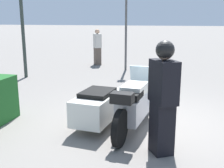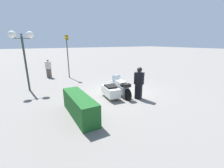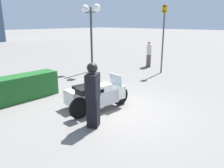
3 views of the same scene
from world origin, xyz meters
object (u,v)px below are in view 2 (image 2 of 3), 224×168
hedge_bush_curbside (80,106)px  twin_lamp_post (22,42)px  traffic_light_near (68,51)px  pedestrian_bystander (48,68)px  police_motorcycle (115,89)px  officer_rider (139,82)px

hedge_bush_curbside → twin_lamp_post: 6.12m
traffic_light_near → pedestrian_bystander: 2.47m
twin_lamp_post → hedge_bush_curbside: bearing=-161.3°
police_motorcycle → pedestrian_bystander: pedestrian_bystander is taller
twin_lamp_post → traffic_light_near: size_ratio=1.02×
officer_rider → traffic_light_near: (7.18, 2.05, 1.45)m
officer_rider → hedge_bush_curbside: officer_rider is taller
traffic_light_near → officer_rider: bearing=0.6°
police_motorcycle → hedge_bush_curbside: size_ratio=0.85×
police_motorcycle → hedge_bush_curbside: 2.92m
police_motorcycle → pedestrian_bystander: (7.28, 2.62, 0.37)m
pedestrian_bystander → police_motorcycle: bearing=-103.2°
police_motorcycle → twin_lamp_post: 6.40m
twin_lamp_post → pedestrian_bystander: size_ratio=2.28×
traffic_light_near → pedestrian_bystander: bearing=-139.8°
traffic_light_near → pedestrian_bystander: traffic_light_near is taller
officer_rider → traffic_light_near: size_ratio=0.49×
hedge_bush_curbside → twin_lamp_post: size_ratio=0.73×
hedge_bush_curbside → pedestrian_bystander: pedestrian_bystander is taller
pedestrian_bystander → twin_lamp_post: bearing=-149.9°
police_motorcycle → traffic_light_near: 6.58m
hedge_bush_curbside → traffic_light_near: traffic_light_near is taller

